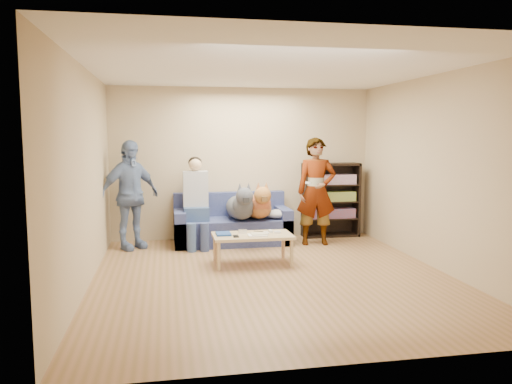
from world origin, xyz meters
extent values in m
plane|color=olive|center=(0.00, 0.00, 0.00)|extent=(5.00, 5.00, 0.00)
plane|color=white|center=(0.00, 0.00, 2.60)|extent=(5.00, 5.00, 0.00)
plane|color=tan|center=(0.00, 2.50, 1.30)|extent=(4.50, 0.00, 4.50)
plane|color=tan|center=(0.00, -2.50, 1.30)|extent=(4.50, 0.00, 4.50)
plane|color=tan|center=(-2.25, 0.00, 1.30)|extent=(0.00, 5.00, 5.00)
plane|color=tan|center=(2.25, 0.00, 1.30)|extent=(0.00, 5.00, 5.00)
ellipsoid|color=#A6A6AA|center=(0.48, 1.88, 0.50)|extent=(0.41, 0.34, 0.14)
imported|color=gray|center=(1.10, 1.73, 0.88)|extent=(0.69, 0.50, 1.75)
imported|color=#7483BA|center=(-1.88, 1.94, 0.86)|extent=(1.07, 0.91, 1.72)
cube|color=white|center=(0.90, 1.53, 1.04)|extent=(0.06, 0.12, 0.03)
cube|color=navy|center=(-0.55, 0.72, 0.43)|extent=(0.20, 0.26, 0.03)
cube|color=white|center=(-0.10, 0.57, 0.43)|extent=(0.26, 0.20, 0.02)
cube|color=beige|center=(-0.07, 0.59, 0.44)|extent=(0.22, 0.17, 0.01)
cube|color=silver|center=(-0.27, 0.79, 0.45)|extent=(0.11, 0.06, 0.05)
cube|color=silver|center=(0.13, 0.77, 0.43)|extent=(0.04, 0.13, 0.03)
cube|color=white|center=(0.21, 0.69, 0.43)|extent=(0.09, 0.06, 0.03)
cylinder|color=white|center=(0.05, 0.65, 0.43)|extent=(0.07, 0.07, 0.02)
cylinder|color=silver|center=(0.05, 0.73, 0.43)|extent=(0.07, 0.07, 0.02)
cylinder|color=orange|center=(-0.17, 0.51, 0.42)|extent=(0.13, 0.06, 0.01)
cylinder|color=black|center=(-0.03, 0.85, 0.42)|extent=(0.13, 0.08, 0.01)
cube|color=black|center=(-0.40, 0.55, 0.43)|extent=(0.07, 0.12, 0.02)
cube|color=#515B93|center=(-0.25, 2.05, 0.21)|extent=(1.90, 0.85, 0.42)
cube|color=#515B93|center=(-0.25, 2.38, 0.62)|extent=(1.90, 0.18, 0.40)
cube|color=#515B93|center=(-1.11, 2.05, 0.29)|extent=(0.18, 0.85, 0.58)
cube|color=#515B93|center=(0.61, 2.05, 0.29)|extent=(0.18, 0.85, 0.58)
cube|color=#39527E|center=(-0.84, 1.97, 0.53)|extent=(0.40, 0.38, 0.22)
cylinder|color=#425D92|center=(-0.94, 1.55, 0.21)|extent=(0.14, 0.14, 0.47)
cylinder|color=#39437E|center=(-0.74, 1.55, 0.21)|extent=(0.14, 0.14, 0.47)
cube|color=#B3B3B8|center=(-0.84, 2.07, 0.92)|extent=(0.40, 0.24, 0.58)
sphere|color=#DBB283|center=(-0.84, 2.07, 1.32)|extent=(0.21, 0.21, 0.21)
ellipsoid|color=black|center=(-0.84, 2.10, 1.35)|extent=(0.22, 0.22, 0.19)
ellipsoid|color=#50535B|center=(-0.13, 1.95, 0.61)|extent=(0.44, 0.93, 0.39)
sphere|color=#4F5359|center=(-0.13, 1.63, 0.70)|extent=(0.33, 0.33, 0.33)
sphere|color=#53545E|center=(-0.13, 1.45, 0.86)|extent=(0.27, 0.27, 0.27)
cube|color=black|center=(-0.13, 1.33, 0.82)|extent=(0.09, 0.13, 0.08)
cone|color=#4D4F58|center=(-0.20, 1.48, 1.00)|extent=(0.09, 0.09, 0.13)
cone|color=#4E5059|center=(-0.06, 1.48, 1.00)|extent=(0.09, 0.09, 0.13)
cylinder|color=#4C4E57|center=(-0.13, 2.38, 0.57)|extent=(0.05, 0.30, 0.18)
ellipsoid|color=#A85933|center=(0.17, 2.00, 0.61)|extent=(0.44, 0.92, 0.38)
sphere|color=#BE643A|center=(0.17, 1.71, 0.70)|extent=(0.33, 0.33, 0.33)
sphere|color=#B97738|center=(0.17, 1.54, 0.86)|extent=(0.27, 0.27, 0.27)
cube|color=brown|center=(0.17, 1.43, 0.82)|extent=(0.08, 0.13, 0.08)
cone|color=#A55C32|center=(0.10, 1.57, 1.00)|extent=(0.08, 0.08, 0.13)
cone|color=#AE7635|center=(0.23, 1.57, 1.00)|extent=(0.08, 0.08, 0.13)
cylinder|color=#A77733|center=(0.17, 2.40, 0.57)|extent=(0.05, 0.30, 0.18)
cube|color=tan|center=(-0.15, 0.67, 0.40)|extent=(1.10, 0.60, 0.04)
cylinder|color=tan|center=(-0.65, 0.42, 0.19)|extent=(0.05, 0.05, 0.38)
cylinder|color=tan|center=(0.35, 0.42, 0.19)|extent=(0.05, 0.05, 0.38)
cylinder|color=#D4AA82|center=(-0.65, 0.92, 0.19)|extent=(0.05, 0.05, 0.38)
cylinder|color=tan|center=(0.35, 0.92, 0.19)|extent=(0.05, 0.05, 0.38)
cube|color=black|center=(1.07, 2.32, 0.65)|extent=(0.04, 0.34, 1.30)
cube|color=black|center=(2.03, 2.32, 0.65)|extent=(0.04, 0.34, 1.30)
cube|color=black|center=(1.55, 2.32, 1.28)|extent=(1.00, 0.34, 0.04)
cube|color=black|center=(1.55, 2.32, 0.02)|extent=(1.00, 0.34, 0.04)
cube|color=black|center=(1.55, 2.48, 0.65)|extent=(1.00, 0.02, 1.30)
cube|color=black|center=(1.55, 2.32, 0.32)|extent=(0.94, 0.32, 0.03)
cube|color=black|center=(1.55, 2.32, 0.62)|extent=(0.94, 0.32, 0.02)
cube|color=black|center=(1.55, 2.32, 0.92)|extent=(0.94, 0.32, 0.02)
cube|color=#B23333|center=(1.55, 2.30, 0.42)|extent=(0.84, 0.24, 0.17)
cube|color=gold|center=(1.55, 2.30, 0.72)|extent=(0.84, 0.24, 0.17)
cube|color=#994C99|center=(1.55, 2.30, 1.02)|extent=(0.84, 0.24, 0.17)
camera|label=1|loc=(-1.32, -6.05, 1.80)|focal=35.00mm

